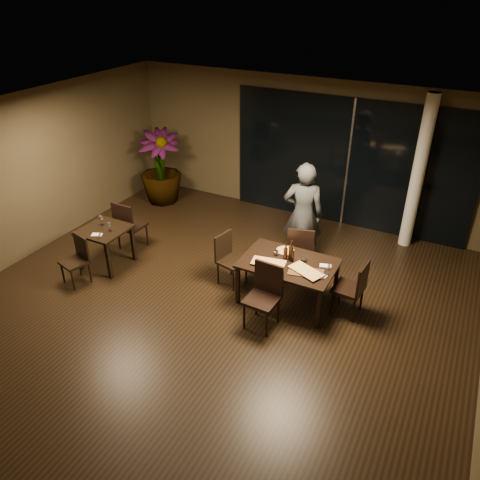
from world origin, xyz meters
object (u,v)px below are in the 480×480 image
at_px(chair_side_near, 77,257).
at_px(potted_plant, 160,167).
at_px(chair_side_far, 128,224).
at_px(bottle_b, 292,254).
at_px(chair_main_left, 228,256).
at_px(chair_main_right, 354,286).
at_px(side_table, 105,235).
at_px(bottle_c, 291,250).
at_px(chair_main_near, 265,292).
at_px(main_table, 288,266).
at_px(chair_main_far, 300,248).
at_px(bottle_a, 286,252).
at_px(diner, 303,215).

bearing_deg(chair_side_near, potted_plant, 115.93).
height_order(chair_side_far, chair_side_near, chair_side_far).
distance_m(chair_side_near, bottle_b, 3.72).
distance_m(chair_side_far, potted_plant, 2.30).
bearing_deg(chair_side_near, chair_main_left, 41.88).
bearing_deg(chair_main_right, chair_side_near, -69.35).
bearing_deg(chair_main_right, side_table, -77.03).
relative_size(chair_side_near, bottle_c, 2.51).
xyz_separation_m(chair_main_near, chair_side_far, (-3.28, 0.81, -0.00)).
distance_m(main_table, chair_main_far, 0.82).
distance_m(chair_main_right, potted_plant, 5.62).
bearing_deg(main_table, side_table, -171.63).
bearing_deg(chair_main_far, bottle_a, 75.97).
distance_m(chair_main_far, chair_side_far, 3.35).
xyz_separation_m(chair_main_far, potted_plant, (-4.05, 1.47, 0.30)).
bearing_deg(chair_main_near, chair_side_near, -169.42).
distance_m(side_table, chair_main_far, 3.55).
bearing_deg(chair_side_near, chair_main_right, 30.66).
height_order(main_table, chair_main_far, chair_main_far).
bearing_deg(chair_main_right, bottle_b, -80.19).
distance_m(chair_main_left, chair_side_far, 2.24).
relative_size(chair_main_far, bottle_a, 3.32).
bearing_deg(chair_main_far, chair_side_near, 14.45).
xyz_separation_m(chair_side_far, bottle_c, (3.37, -0.03, 0.35)).
distance_m(side_table, bottle_b, 3.49).
bearing_deg(diner, chair_main_near, 77.67).
distance_m(chair_main_far, chair_side_near, 3.90).
bearing_deg(diner, chair_side_near, 19.80).
bearing_deg(bottle_c, bottle_a, -140.44).
height_order(chair_main_near, bottle_c, bottle_c).
distance_m(chair_main_near, chair_main_left, 1.27).
relative_size(chair_main_left, diner, 0.47).
distance_m(main_table, side_table, 3.44).
height_order(chair_main_far, bottle_b, bottle_b).
xyz_separation_m(chair_main_right, chair_side_far, (-4.43, -0.02, 0.03)).
height_order(potted_plant, bottle_b, potted_plant).
bearing_deg(side_table, chair_main_near, -3.29).
xyz_separation_m(main_table, bottle_c, (-0.01, 0.09, 0.25)).
relative_size(main_table, chair_main_near, 1.46).
xyz_separation_m(side_table, chair_main_right, (4.45, 0.64, -0.08)).
xyz_separation_m(chair_main_left, diner, (0.89, 1.19, 0.47)).
distance_m(main_table, potted_plant, 4.73).
bearing_deg(chair_side_near, diner, 51.25).
height_order(chair_main_near, potted_plant, potted_plant).
xyz_separation_m(potted_plant, bottle_a, (4.07, -2.24, 0.05)).
distance_m(chair_side_near, diner, 4.04).
bearing_deg(side_table, chair_side_far, 87.55).
xyz_separation_m(main_table, chair_main_left, (-1.13, 0.05, -0.16)).
height_order(side_table, chair_main_left, chair_main_left).
relative_size(chair_main_far, chair_main_near, 0.97).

